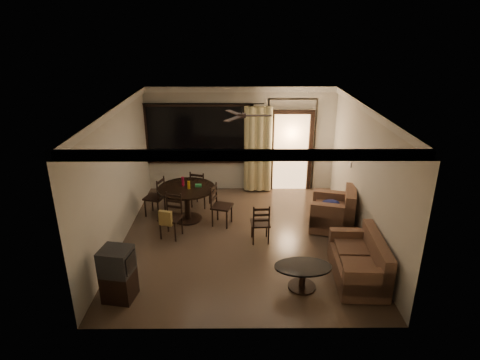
{
  "coord_description": "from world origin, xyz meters",
  "views": [
    {
      "loc": [
        -0.08,
        -7.56,
        4.3
      ],
      "look_at": [
        -0.03,
        0.2,
        1.25
      ],
      "focal_mm": 30.0,
      "sensor_mm": 36.0,
      "label": 1
    }
  ],
  "objects_px": {
    "sofa": "(361,263)",
    "coffee_table": "(303,273)",
    "dining_chair_west": "(156,204)",
    "side_chair": "(260,230)",
    "dining_table": "(187,194)",
    "dining_chair_south": "(171,224)",
    "dining_chair_east": "(221,213)",
    "tv_cabinet": "(118,274)",
    "armchair": "(335,213)",
    "dining_chair_north": "(200,195)"
  },
  "relations": [
    {
      "from": "coffee_table",
      "to": "side_chair",
      "type": "bearing_deg",
      "value": 112.01
    },
    {
      "from": "dining_chair_north",
      "to": "side_chair",
      "type": "distance_m",
      "value": 2.26
    },
    {
      "from": "armchair",
      "to": "side_chair",
      "type": "relative_size",
      "value": 1.28
    },
    {
      "from": "dining_chair_east",
      "to": "dining_chair_north",
      "type": "xyz_separation_m",
      "value": [
        -0.56,
        1.0,
        0.0
      ]
    },
    {
      "from": "side_chair",
      "to": "dining_table",
      "type": "bearing_deg",
      "value": -35.35
    },
    {
      "from": "dining_chair_south",
      "to": "sofa",
      "type": "relative_size",
      "value": 0.61
    },
    {
      "from": "dining_chair_north",
      "to": "tv_cabinet",
      "type": "xyz_separation_m",
      "value": [
        -1.03,
        -3.63,
        0.19
      ]
    },
    {
      "from": "sofa",
      "to": "coffee_table",
      "type": "height_order",
      "value": "sofa"
    },
    {
      "from": "dining_chair_east",
      "to": "coffee_table",
      "type": "xyz_separation_m",
      "value": [
        1.48,
        -2.36,
        0.01
      ]
    },
    {
      "from": "sofa",
      "to": "armchair",
      "type": "relative_size",
      "value": 1.37
    },
    {
      "from": "armchair",
      "to": "sofa",
      "type": "bearing_deg",
      "value": -74.24
    },
    {
      "from": "dining_chair_west",
      "to": "dining_chair_south",
      "type": "bearing_deg",
      "value": 43.98
    },
    {
      "from": "dining_chair_south",
      "to": "tv_cabinet",
      "type": "bearing_deg",
      "value": -87.23
    },
    {
      "from": "side_chair",
      "to": "dining_chair_west",
      "type": "bearing_deg",
      "value": -31.0
    },
    {
      "from": "dining_chair_west",
      "to": "dining_chair_north",
      "type": "xyz_separation_m",
      "value": [
        1.03,
        0.5,
        0.0
      ]
    },
    {
      "from": "dining_table",
      "to": "dining_chair_south",
      "type": "xyz_separation_m",
      "value": [
        -0.26,
        -0.82,
        -0.33
      ]
    },
    {
      "from": "dining_chair_south",
      "to": "armchair",
      "type": "distance_m",
      "value": 3.6
    },
    {
      "from": "dining_table",
      "to": "dining_chair_east",
      "type": "relative_size",
      "value": 1.37
    },
    {
      "from": "dining_chair_west",
      "to": "coffee_table",
      "type": "relative_size",
      "value": 0.96
    },
    {
      "from": "dining_chair_west",
      "to": "sofa",
      "type": "distance_m",
      "value": 4.9
    },
    {
      "from": "armchair",
      "to": "coffee_table",
      "type": "relative_size",
      "value": 1.14
    },
    {
      "from": "dining_chair_east",
      "to": "dining_chair_north",
      "type": "relative_size",
      "value": 1.0
    },
    {
      "from": "dining_chair_east",
      "to": "dining_chair_north",
      "type": "distance_m",
      "value": 1.15
    },
    {
      "from": "dining_chair_west",
      "to": "dining_chair_east",
      "type": "xyz_separation_m",
      "value": [
        1.59,
        -0.5,
        0.0
      ]
    },
    {
      "from": "dining_chair_west",
      "to": "side_chair",
      "type": "distance_m",
      "value": 2.74
    },
    {
      "from": "side_chair",
      "to": "dining_chair_north",
      "type": "bearing_deg",
      "value": -55.03
    },
    {
      "from": "dining_chair_south",
      "to": "sofa",
      "type": "height_order",
      "value": "dining_chair_south"
    },
    {
      "from": "dining_chair_west",
      "to": "sofa",
      "type": "relative_size",
      "value": 0.61
    },
    {
      "from": "sofa",
      "to": "armchair",
      "type": "height_order",
      "value": "armchair"
    },
    {
      "from": "dining_chair_south",
      "to": "armchair",
      "type": "bearing_deg",
      "value": 23.21
    },
    {
      "from": "armchair",
      "to": "side_chair",
      "type": "bearing_deg",
      "value": -146.67
    },
    {
      "from": "dining_chair_west",
      "to": "tv_cabinet",
      "type": "xyz_separation_m",
      "value": [
        -0.0,
        -3.13,
        0.19
      ]
    },
    {
      "from": "dining_table",
      "to": "dining_chair_south",
      "type": "bearing_deg",
      "value": -107.5
    },
    {
      "from": "dining_chair_west",
      "to": "tv_cabinet",
      "type": "distance_m",
      "value": 3.14
    },
    {
      "from": "dining_chair_north",
      "to": "dining_chair_south",
      "type": "bearing_deg",
      "value": 90.0
    },
    {
      "from": "dining_table",
      "to": "tv_cabinet",
      "type": "bearing_deg",
      "value": -105.46
    },
    {
      "from": "dining_table",
      "to": "dining_chair_east",
      "type": "xyz_separation_m",
      "value": [
        0.8,
        -0.25,
        -0.36
      ]
    },
    {
      "from": "dining_table",
      "to": "dining_chair_north",
      "type": "distance_m",
      "value": 0.86
    },
    {
      "from": "sofa",
      "to": "coffee_table",
      "type": "relative_size",
      "value": 1.56
    },
    {
      "from": "dining_chair_south",
      "to": "coffee_table",
      "type": "bearing_deg",
      "value": -17.86
    },
    {
      "from": "dining_table",
      "to": "dining_chair_south",
      "type": "distance_m",
      "value": 0.92
    },
    {
      "from": "dining_table",
      "to": "armchair",
      "type": "relative_size",
      "value": 1.15
    },
    {
      "from": "dining_chair_south",
      "to": "dining_chair_north",
      "type": "relative_size",
      "value": 1.0
    },
    {
      "from": "sofa",
      "to": "dining_chair_north",
      "type": "bearing_deg",
      "value": 138.2
    },
    {
      "from": "dining_chair_west",
      "to": "armchair",
      "type": "xyz_separation_m",
      "value": [
        4.11,
        -0.7,
        0.1
      ]
    },
    {
      "from": "dining_chair_west",
      "to": "side_chair",
      "type": "bearing_deg",
      "value": 79.8
    },
    {
      "from": "dining_chair_east",
      "to": "side_chair",
      "type": "height_order",
      "value": "dining_chair_east"
    },
    {
      "from": "dining_chair_east",
      "to": "side_chair",
      "type": "relative_size",
      "value": 1.08
    },
    {
      "from": "dining_chair_west",
      "to": "dining_chair_north",
      "type": "height_order",
      "value": "same"
    },
    {
      "from": "dining_chair_north",
      "to": "side_chair",
      "type": "xyz_separation_m",
      "value": [
        1.4,
        -1.77,
        -0.02
      ]
    }
  ]
}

